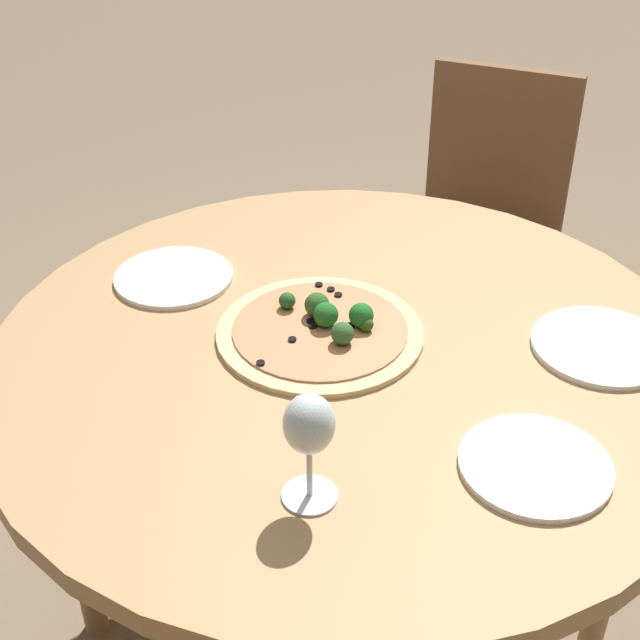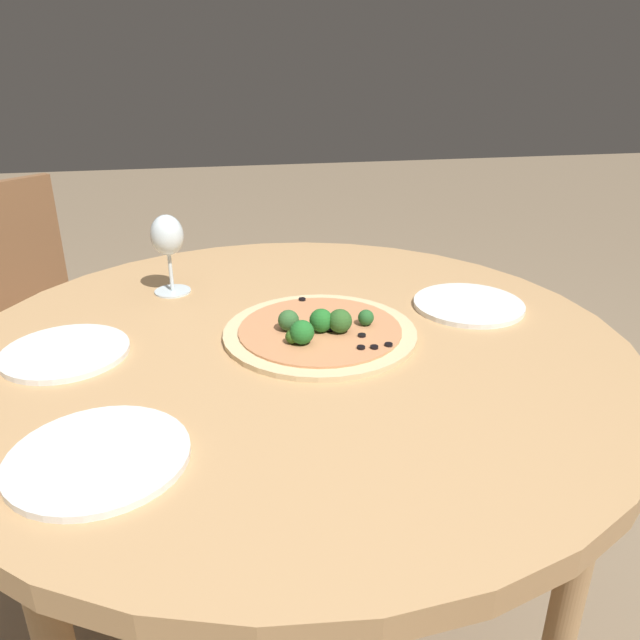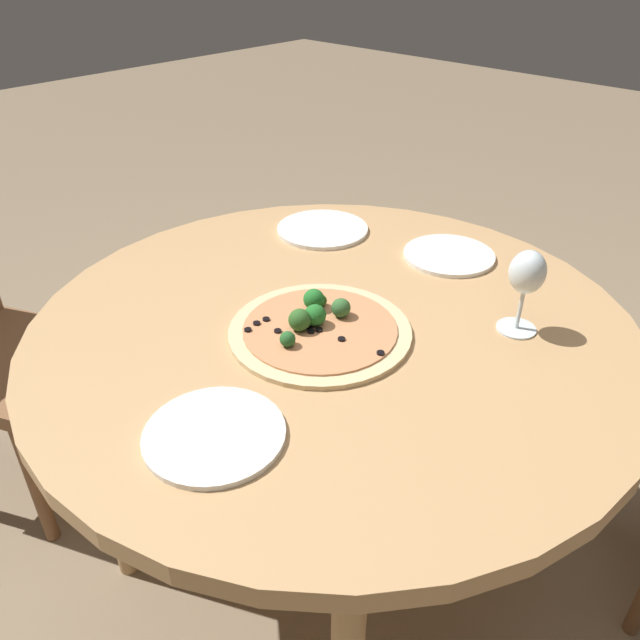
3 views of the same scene
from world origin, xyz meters
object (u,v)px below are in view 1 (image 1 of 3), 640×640
(plate_far, at_px, (602,346))
(plate_side, at_px, (535,465))
(wine_glass, at_px, (309,429))
(plate_near, at_px, (174,277))
(pizza, at_px, (322,329))
(chair_2, at_px, (481,232))

(plate_far, height_order, plate_side, same)
(wine_glass, distance_m, plate_near, 0.62)
(pizza, xyz_separation_m, plate_near, (-0.32, -0.08, -0.01))
(plate_near, bearing_deg, chair_2, 92.04)
(pizza, relative_size, wine_glass, 2.09)
(wine_glass, height_order, plate_far, wine_glass)
(pizza, distance_m, plate_far, 0.46)
(plate_side, bearing_deg, wine_glass, -122.56)
(plate_near, bearing_deg, wine_glass, -17.84)
(chair_2, bearing_deg, wine_glass, -86.33)
(pizza, xyz_separation_m, plate_far, (0.34, 0.31, -0.01))
(wine_glass, height_order, plate_side, wine_glass)
(pizza, bearing_deg, wine_glass, -45.12)
(pizza, bearing_deg, plate_far, 42.28)
(pizza, distance_m, wine_glass, 0.39)
(chair_2, relative_size, pizza, 2.57)
(chair_2, xyz_separation_m, plate_near, (0.03, -0.98, 0.27))
(wine_glass, distance_m, plate_far, 0.59)
(plate_near, bearing_deg, pizza, 14.30)
(pizza, xyz_separation_m, plate_side, (0.44, -0.00, -0.01))
(wine_glass, xyz_separation_m, plate_far, (0.07, 0.58, -0.11))
(wine_glass, relative_size, plate_side, 0.79)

